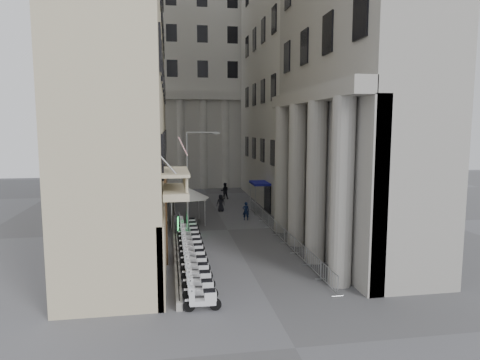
% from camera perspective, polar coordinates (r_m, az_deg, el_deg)
% --- Properties ---
extents(ground, '(120.00, 120.00, 0.00)m').
position_cam_1_polar(ground, '(17.74, 7.39, -21.33)').
color(ground, '#4A4A4C').
rests_on(ground, ground).
extents(left_building, '(5.00, 36.00, 34.00)m').
position_cam_1_polar(left_building, '(37.99, -14.41, 19.94)').
color(left_building, '#B6A98C').
rests_on(left_building, ground).
extents(right_building_far, '(5.00, 20.00, 44.00)m').
position_cam_1_polar(right_building_far, '(50.31, 5.28, 22.75)').
color(right_building_far, beige).
rests_on(right_building_far, ground).
extents(far_building, '(22.00, 10.00, 30.00)m').
position_cam_1_polar(far_building, '(63.41, -5.34, 13.04)').
color(far_building, beige).
rests_on(far_building, ground).
extents(iron_fence, '(0.30, 28.00, 1.40)m').
position_cam_1_polar(iron_fence, '(33.97, -8.66, -7.33)').
color(iron_fence, black).
rests_on(iron_fence, ground).
extents(blue_awning, '(1.60, 3.00, 3.00)m').
position_cam_1_polar(blue_awning, '(42.68, 2.63, -4.28)').
color(blue_awning, navy).
rests_on(blue_awning, ground).
extents(flag, '(1.00, 1.40, 8.20)m').
position_cam_1_polar(flag, '(21.62, -7.30, -15.89)').
color(flag, '#9E0C11').
rests_on(flag, ground).
extents(scooter_0, '(1.42, 0.60, 1.50)m').
position_cam_1_polar(scooter_0, '(20.66, -4.96, -17.00)').
color(scooter_0, silver).
rests_on(scooter_0, ground).
extents(scooter_1, '(1.42, 0.60, 1.50)m').
position_cam_1_polar(scooter_1, '(21.85, -5.24, -15.61)').
color(scooter_1, silver).
rests_on(scooter_1, ground).
extents(scooter_2, '(1.42, 0.60, 1.50)m').
position_cam_1_polar(scooter_2, '(23.06, -5.49, -14.36)').
color(scooter_2, silver).
rests_on(scooter_2, ground).
extents(scooter_3, '(1.42, 0.60, 1.50)m').
position_cam_1_polar(scooter_3, '(24.28, -5.71, -13.24)').
color(scooter_3, silver).
rests_on(scooter_3, ground).
extents(scooter_4, '(1.42, 0.60, 1.50)m').
position_cam_1_polar(scooter_4, '(25.50, -5.90, -12.23)').
color(scooter_4, silver).
rests_on(scooter_4, ground).
extents(scooter_5, '(1.42, 0.60, 1.50)m').
position_cam_1_polar(scooter_5, '(26.74, -6.08, -11.30)').
color(scooter_5, silver).
rests_on(scooter_5, ground).
extents(scooter_6, '(1.42, 0.60, 1.50)m').
position_cam_1_polar(scooter_6, '(27.98, -6.24, -10.46)').
color(scooter_6, silver).
rests_on(scooter_6, ground).
extents(scooter_7, '(1.42, 0.60, 1.50)m').
position_cam_1_polar(scooter_7, '(29.22, -6.39, -9.69)').
color(scooter_7, silver).
rests_on(scooter_7, ground).
extents(scooter_8, '(1.42, 0.60, 1.50)m').
position_cam_1_polar(scooter_8, '(30.47, -6.53, -8.99)').
color(scooter_8, silver).
rests_on(scooter_8, ground).
extents(scooter_9, '(1.42, 0.60, 1.50)m').
position_cam_1_polar(scooter_9, '(31.73, -6.65, -8.34)').
color(scooter_9, silver).
rests_on(scooter_9, ground).
extents(scooter_10, '(1.42, 0.60, 1.50)m').
position_cam_1_polar(scooter_10, '(32.99, -6.76, -7.74)').
color(scooter_10, silver).
rests_on(scooter_10, ground).
extents(scooter_11, '(1.42, 0.60, 1.50)m').
position_cam_1_polar(scooter_11, '(34.25, -6.87, -7.18)').
color(scooter_11, silver).
rests_on(scooter_11, ground).
extents(scooter_12, '(1.42, 0.60, 1.50)m').
position_cam_1_polar(scooter_12, '(35.51, -6.97, -6.66)').
color(scooter_12, silver).
rests_on(scooter_12, ground).
extents(barrier_0, '(0.60, 2.40, 1.10)m').
position_cam_1_polar(barrier_0, '(23.69, 11.75, -13.89)').
color(barrier_0, '#A5A8AD').
rests_on(barrier_0, ground).
extents(barrier_1, '(0.60, 2.40, 1.10)m').
position_cam_1_polar(barrier_1, '(25.89, 9.71, -11.99)').
color(barrier_1, '#A5A8AD').
rests_on(barrier_1, ground).
extents(barrier_2, '(0.60, 2.40, 1.10)m').
position_cam_1_polar(barrier_2, '(28.14, 8.02, -10.39)').
color(barrier_2, '#A5A8AD').
rests_on(barrier_2, ground).
extents(barrier_3, '(0.60, 2.40, 1.10)m').
position_cam_1_polar(barrier_3, '(30.43, 6.60, -9.01)').
color(barrier_3, '#A5A8AD').
rests_on(barrier_3, ground).
extents(barrier_4, '(0.60, 2.40, 1.10)m').
position_cam_1_polar(barrier_4, '(32.75, 5.38, -7.83)').
color(barrier_4, '#A5A8AD').
rests_on(barrier_4, ground).
extents(barrier_5, '(0.60, 2.40, 1.10)m').
position_cam_1_polar(barrier_5, '(35.10, 4.33, -6.80)').
color(barrier_5, '#A5A8AD').
rests_on(barrier_5, ground).
extents(barrier_6, '(0.60, 2.40, 1.10)m').
position_cam_1_polar(barrier_6, '(37.46, 3.42, -5.90)').
color(barrier_6, '#A5A8AD').
rests_on(barrier_6, ground).
extents(barrier_7, '(0.60, 2.40, 1.10)m').
position_cam_1_polar(barrier_7, '(39.84, 2.62, -5.10)').
color(barrier_7, '#A5A8AD').
rests_on(barrier_7, ground).
extents(barrier_8, '(0.60, 2.40, 1.10)m').
position_cam_1_polar(barrier_8, '(42.24, 1.91, -4.39)').
color(barrier_8, '#A5A8AD').
rests_on(barrier_8, ground).
extents(security_tent, '(4.05, 4.05, 3.29)m').
position_cam_1_polar(security_tent, '(37.28, -7.01, -1.70)').
color(security_tent, silver).
rests_on(security_tent, ground).
extents(street_lamp, '(2.54, 0.97, 8.06)m').
position_cam_1_polar(street_lamp, '(32.33, -6.53, 0.62)').
color(street_lamp, gray).
rests_on(street_lamp, ground).
extents(info_kiosk, '(0.35, 0.86, 1.77)m').
position_cam_1_polar(info_kiosk, '(33.19, -8.49, -6.08)').
color(info_kiosk, black).
rests_on(info_kiosk, ground).
extents(pedestrian_a, '(0.64, 0.45, 1.67)m').
position_cam_1_polar(pedestrian_a, '(38.78, 0.79, -4.17)').
color(pedestrian_a, '#0C1633').
rests_on(pedestrian_a, ground).
extents(pedestrian_b, '(0.98, 0.79, 1.93)m').
position_cam_1_polar(pedestrian_b, '(49.97, -2.06, -1.47)').
color(pedestrian_b, black).
rests_on(pedestrian_b, ground).
extents(pedestrian_c, '(0.91, 0.67, 1.71)m').
position_cam_1_polar(pedestrian_c, '(42.82, -2.58, -3.07)').
color(pedestrian_c, black).
rests_on(pedestrian_c, ground).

